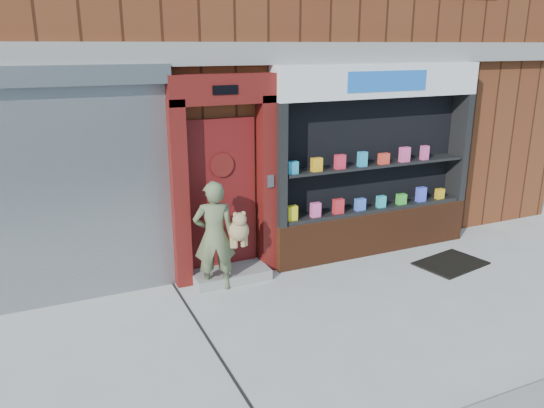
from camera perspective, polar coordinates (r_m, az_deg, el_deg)
ground at (r=6.71m, az=6.84°, el=-12.49°), size 80.00×80.00×0.00m
building at (r=11.42m, az=-9.15°, el=20.27°), size 12.00×8.16×8.00m
shutter_bay at (r=7.06m, az=-22.93°, el=2.77°), size 3.10×0.30×3.04m
red_door_bay at (r=7.45m, az=-5.19°, el=2.65°), size 1.52×0.58×2.90m
pharmacy_bay at (r=8.55m, az=10.92°, el=3.68°), size 3.50×0.41×3.00m
woman at (r=7.25m, az=-5.96°, el=-3.38°), size 0.79×0.50×1.55m
doormat at (r=8.72m, az=18.67°, el=-6.06°), size 1.15×0.90×0.03m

